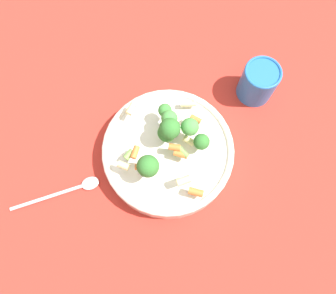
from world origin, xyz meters
TOP-DOWN VIEW (x-y plane):
  - ground_plane at (0.00, 0.00)m, footprint 3.00×3.00m
  - bowl at (0.00, 0.00)m, footprint 0.26×0.26m
  - pasta_salad at (-0.01, 0.00)m, footprint 0.19×0.20m
  - cup at (-0.21, 0.11)m, footprint 0.08×0.08m
  - spoon at (0.14, -0.15)m, footprint 0.13×0.14m

SIDE VIEW (x-z plane):
  - ground_plane at x=0.00m, z-range 0.00..0.00m
  - spoon at x=0.14m, z-range 0.00..0.01m
  - bowl at x=0.00m, z-range 0.00..0.05m
  - cup at x=-0.21m, z-range 0.00..0.09m
  - pasta_salad at x=-0.01m, z-range 0.05..0.12m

